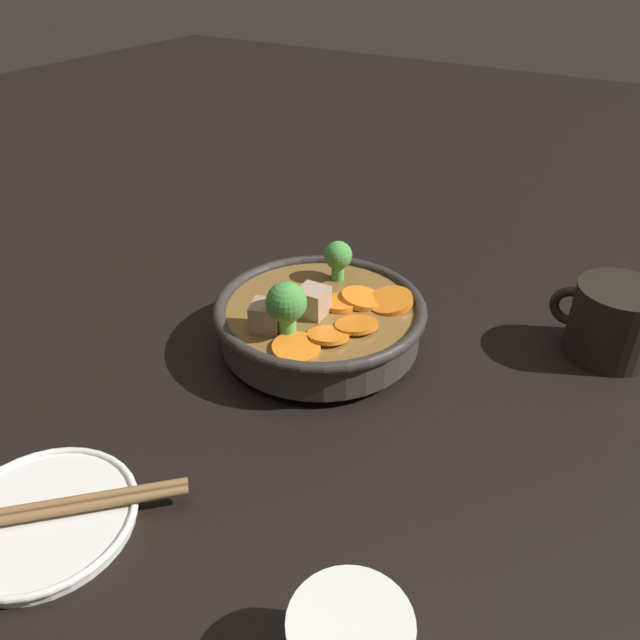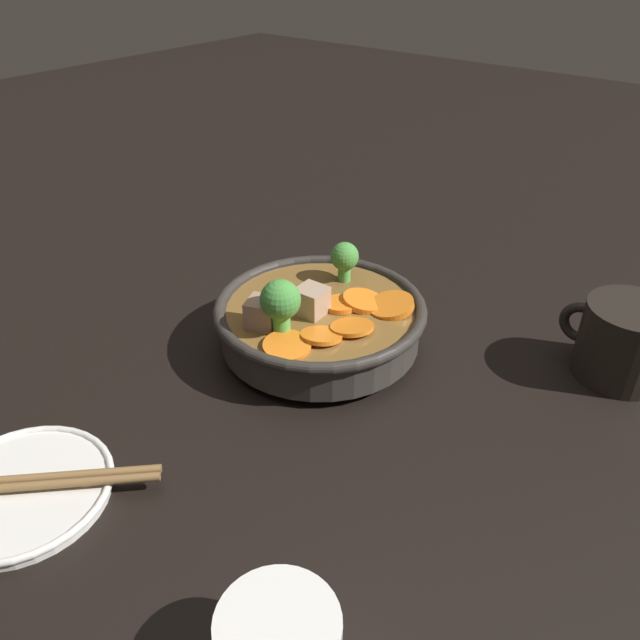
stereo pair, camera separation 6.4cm
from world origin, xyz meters
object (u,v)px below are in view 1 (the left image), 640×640
Objects in this scene: side_saucer at (43,519)px; chopsticks_pair at (39,510)px; dark_mug at (613,321)px; stirfry_bowl at (320,318)px.

chopsticks_pair is at bearing 0.00° from side_saucer.
side_saucer is 0.55m from dark_mug.
dark_mug is 0.67× the size of chopsticks_pair.
chopsticks_pair reaches higher than side_saucer.
side_saucer is (0.05, 0.30, -0.03)m from stirfry_bowl.
stirfry_bowl is 1.99× the size of dark_mug.
side_saucer is at bearing 80.01° from stirfry_bowl.
side_saucer is 0.86× the size of chopsticks_pair.
dark_mug is at bearing -149.91° from stirfry_bowl.
dark_mug is at bearing -124.45° from side_saucer.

